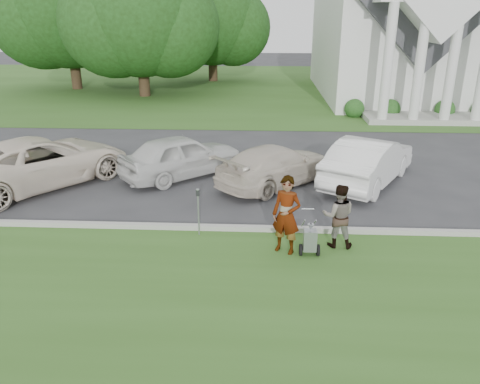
# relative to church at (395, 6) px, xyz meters

# --- Properties ---
(ground) EXTENTS (120.00, 120.00, 0.00)m
(ground) POSITION_rel_church_xyz_m (-9.00, -23.11, -5.94)
(ground) COLOR #333335
(ground) RESTS_ON ground
(grass_strip) EXTENTS (80.00, 7.00, 0.01)m
(grass_strip) POSITION_rel_church_xyz_m (-9.00, -26.11, -5.93)
(grass_strip) COLOR #335A1F
(grass_strip) RESTS_ON ground
(church_lawn) EXTENTS (80.00, 30.00, 0.01)m
(church_lawn) POSITION_rel_church_xyz_m (-9.00, 3.89, -5.93)
(church_lawn) COLOR #335A1F
(church_lawn) RESTS_ON ground
(curb) EXTENTS (80.00, 0.18, 0.15)m
(curb) POSITION_rel_church_xyz_m (-9.00, -22.56, -5.86)
(curb) COLOR #9E9E93
(curb) RESTS_ON ground
(church) EXTENTS (9.19, 19.00, 24.10)m
(church) POSITION_rel_church_xyz_m (0.00, 0.00, 0.00)
(church) COLOR white
(church) RESTS_ON ground
(tree_left) EXTENTS (10.63, 8.40, 9.71)m
(tree_left) POSITION_rel_church_xyz_m (-17.01, -1.13, -0.83)
(tree_left) COLOR #332316
(tree_left) RESTS_ON ground
(tree_far) EXTENTS (11.64, 9.20, 10.73)m
(tree_far) POSITION_rel_church_xyz_m (-23.01, 1.87, -0.25)
(tree_far) COLOR #332316
(tree_far) RESTS_ON ground
(tree_back) EXTENTS (9.61, 7.60, 8.89)m
(tree_back) POSITION_rel_church_xyz_m (-13.01, 6.87, -1.21)
(tree_back) COLOR #332316
(tree_back) RESTS_ON ground
(striping_cart) EXTENTS (0.49, 0.96, 0.90)m
(striping_cart) POSITION_rel_church_xyz_m (-7.45, -23.82, -5.55)
(striping_cart) COLOR black
(striping_cart) RESTS_ON ground
(person_left) EXTENTS (0.84, 0.72, 1.95)m
(person_left) POSITION_rel_church_xyz_m (-8.03, -23.69, -4.96)
(person_left) COLOR #999999
(person_left) RESTS_ON ground
(person_right) EXTENTS (0.85, 0.69, 1.64)m
(person_right) POSITION_rel_church_xyz_m (-6.73, -23.31, -5.12)
(person_right) COLOR #999999
(person_right) RESTS_ON ground
(parking_meter_near) EXTENTS (0.09, 0.08, 1.30)m
(parking_meter_near) POSITION_rel_church_xyz_m (-10.27, -22.87, -5.12)
(parking_meter_near) COLOR #95989D
(parking_meter_near) RESTS_ON ground
(car_a) EXTENTS (5.83, 6.35, 1.65)m
(car_a) POSITION_rel_church_xyz_m (-16.09, -19.25, -5.11)
(car_a) COLOR beige
(car_a) RESTS_ON ground
(car_b) EXTENTS (4.56, 4.30, 1.53)m
(car_b) POSITION_rel_church_xyz_m (-11.49, -18.15, -5.18)
(car_b) COLOR silver
(car_b) RESTS_ON ground
(car_c) EXTENTS (4.60, 4.63, 1.35)m
(car_c) POSITION_rel_church_xyz_m (-8.14, -18.80, -5.27)
(car_c) COLOR beige
(car_c) RESTS_ON ground
(car_d) EXTENTS (3.96, 5.06, 1.61)m
(car_d) POSITION_rel_church_xyz_m (-5.02, -18.56, -5.14)
(car_d) COLOR white
(car_d) RESTS_ON ground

